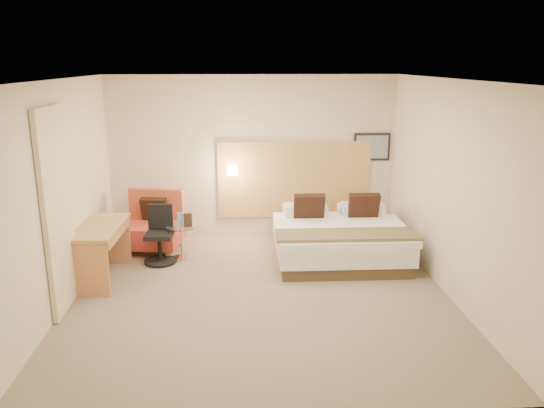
{
  "coord_description": "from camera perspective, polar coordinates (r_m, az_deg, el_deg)",
  "views": [
    {
      "loc": [
        -0.26,
        -6.32,
        2.9
      ],
      "look_at": [
        0.19,
        0.58,
        1.04
      ],
      "focal_mm": 35.0,
      "sensor_mm": 36.0,
      "label": 1
    }
  ],
  "objects": [
    {
      "name": "wall_right",
      "position": [
        7.04,
        18.64,
        1.54
      ],
      "size": [
        0.02,
        5.0,
        2.7
      ],
      "primitive_type": "cube",
      "color": "beige",
      "rests_on": "floor"
    },
    {
      "name": "headboard_panel",
      "position": [
        9.06,
        2.41,
        2.64
      ],
      "size": [
        2.6,
        0.04,
        1.3
      ],
      "primitive_type": "cube",
      "color": "tan",
      "rests_on": "wall_back"
    },
    {
      "name": "lounge_chair",
      "position": [
        8.61,
        -12.68,
        -2.39
      ],
      "size": [
        0.99,
        0.89,
        0.93
      ],
      "color": "#9A6B48",
      "rests_on": "floor"
    },
    {
      "name": "art_canvas",
      "position": [
        9.18,
        10.72,
        6.05
      ],
      "size": [
        0.54,
        0.01,
        0.39
      ],
      "primitive_type": "cube",
      "color": "#748BA0",
      "rests_on": "wall_back"
    },
    {
      "name": "bottle_b",
      "position": [
        8.07,
        -9.64,
        -1.58
      ],
      "size": [
        0.06,
        0.06,
        0.19
      ],
      "primitive_type": "cylinder",
      "rotation": [
        0.0,
        0.0,
        0.01
      ],
      "color": "#81B3C8",
      "rests_on": "side_table"
    },
    {
      "name": "wall_front",
      "position": [
        4.13,
        0.11,
        -7.02
      ],
      "size": [
        4.8,
        0.02,
        2.7
      ],
      "primitive_type": "cube",
      "color": "beige",
      "rests_on": "floor"
    },
    {
      "name": "desk_chair",
      "position": [
        8.04,
        -11.96,
        -3.75
      ],
      "size": [
        0.5,
        0.5,
        0.85
      ],
      "color": "black",
      "rests_on": "floor"
    },
    {
      "name": "desk",
      "position": [
        7.53,
        -17.85,
        -3.42
      ],
      "size": [
        0.62,
        1.25,
        0.77
      ],
      "color": "#B58747",
      "rests_on": "floor"
    },
    {
      "name": "wall_back",
      "position": [
        8.97,
        -2.05,
        5.12
      ],
      "size": [
        4.8,
        0.02,
        2.7
      ],
      "primitive_type": "cube",
      "color": "beige",
      "rests_on": "floor"
    },
    {
      "name": "side_table",
      "position": [
        8.12,
        -9.65,
        -3.89
      ],
      "size": [
        0.48,
        0.48,
        0.52
      ],
      "color": "silver",
      "rests_on": "floor"
    },
    {
      "name": "curtain",
      "position": [
        6.64,
        -22.06,
        -0.71
      ],
      "size": [
        0.06,
        0.9,
        2.42
      ],
      "primitive_type": "cube",
      "color": "beige",
      "rests_on": "wall_left"
    },
    {
      "name": "bottle_a",
      "position": [
        8.07,
        -9.99,
        -1.6
      ],
      "size": [
        0.06,
        0.06,
        0.19
      ],
      "primitive_type": "cylinder",
      "rotation": [
        0.0,
        0.0,
        0.01
      ],
      "color": "#88B8D2",
      "rests_on": "side_table"
    },
    {
      "name": "wall_left",
      "position": [
        6.86,
        -21.93,
        0.9
      ],
      "size": [
        0.02,
        5.0,
        2.7
      ],
      "primitive_type": "cube",
      "color": "beige",
      "rests_on": "floor"
    },
    {
      "name": "lamp_arm",
      "position": [
        8.92,
        -4.28,
        3.72
      ],
      "size": [
        0.02,
        0.12,
        0.02
      ],
      "primitive_type": "cylinder",
      "rotation": [
        1.57,
        0.0,
        0.0
      ],
      "color": "silver",
      "rests_on": "wall_back"
    },
    {
      "name": "ceiling",
      "position": [
        6.33,
        -1.45,
        13.34
      ],
      "size": [
        4.8,
        5.0,
        0.02
      ],
      "primitive_type": "cube",
      "color": "white",
      "rests_on": "floor"
    },
    {
      "name": "bed",
      "position": [
        8.13,
        7.15,
        -3.63
      ],
      "size": [
        1.99,
        1.92,
        0.95
      ],
      "color": "#473723",
      "rests_on": "floor"
    },
    {
      "name": "menu_folder",
      "position": [
        7.96,
        -9.04,
        -1.72
      ],
      "size": [
        0.12,
        0.05,
        0.21
      ],
      "primitive_type": "cube",
      "rotation": [
        0.0,
        0.0,
        0.01
      ],
      "color": "#3E2619",
      "rests_on": "side_table"
    },
    {
      "name": "lamp_shade",
      "position": [
        8.86,
        -4.28,
        3.64
      ],
      "size": [
        0.15,
        0.15,
        0.15
      ],
      "primitive_type": "cube",
      "color": "#FEECC6",
      "rests_on": "wall_back"
    },
    {
      "name": "art_frame",
      "position": [
        9.2,
        10.69,
        6.07
      ],
      "size": [
        0.62,
        0.03,
        0.47
      ],
      "primitive_type": "cube",
      "color": "black",
      "rests_on": "wall_back"
    },
    {
      "name": "floor",
      "position": [
        6.97,
        -1.3,
        -9.62
      ],
      "size": [
        4.8,
        5.0,
        0.02
      ],
      "primitive_type": "cube",
      "color": "#826F57",
      "rests_on": "ground"
    }
  ]
}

